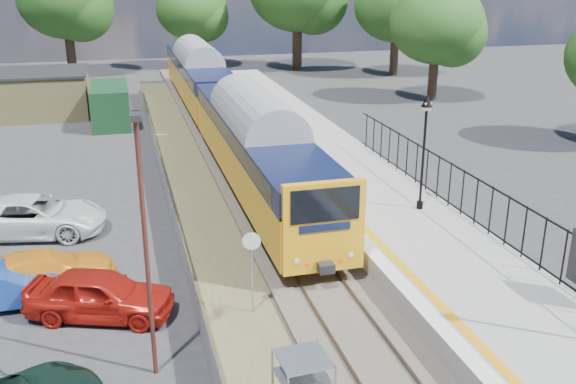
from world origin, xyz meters
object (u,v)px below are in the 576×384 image
object	(u,v)px
victorian_lamp_north	(425,125)
car_red	(100,294)
speed_sign	(252,260)
carpark_lamp	(145,234)
train	(220,100)
car_white	(33,216)
car_yellow	(44,271)

from	to	relation	value
victorian_lamp_north	car_red	size ratio (longest dim) A/B	1.05
speed_sign	carpark_lamp	distance (m)	4.34
train	car_white	world-z (taller)	train
speed_sign	car_white	xyz separation A→B (m)	(-7.02, 8.25, -1.06)
victorian_lamp_north	car_white	world-z (taller)	victorian_lamp_north
train	car_white	xyz separation A→B (m)	(-9.52, -13.00, -1.57)
victorian_lamp_north	train	bearing A→B (deg)	107.89
car_red	car_white	distance (m)	7.65
speed_sign	train	bearing A→B (deg)	96.65
car_yellow	car_red	bearing A→B (deg)	-155.98
train	carpark_lamp	xyz separation A→B (m)	(-5.56, -23.50, 1.59)
car_red	car_yellow	bearing A→B (deg)	57.79
carpark_lamp	car_red	world-z (taller)	carpark_lamp
train	car_yellow	size ratio (longest dim) A/B	9.01
speed_sign	carpark_lamp	size ratio (longest dim) A/B	0.39
victorian_lamp_north	train	distance (m)	17.37
carpark_lamp	train	bearing A→B (deg)	76.70
victorian_lamp_north	car_white	size ratio (longest dim) A/B	0.83
car_white	car_yellow	bearing A→B (deg)	-159.61
train	car_yellow	bearing A→B (deg)	-115.91
speed_sign	car_yellow	bearing A→B (deg)	165.12
speed_sign	car_red	world-z (taller)	speed_sign
victorian_lamp_north	car_yellow	size ratio (longest dim) A/B	1.02
car_red	car_white	bearing A→B (deg)	39.74
train	car_red	size ratio (longest dim) A/B	9.32
victorian_lamp_north	speed_sign	bearing A→B (deg)	-148.26
car_yellow	car_white	size ratio (longest dim) A/B	0.82
car_white	carpark_lamp	bearing A→B (deg)	-148.33
speed_sign	car_white	bearing A→B (deg)	143.74
car_red	carpark_lamp	bearing A→B (deg)	-137.29
carpark_lamp	car_white	world-z (taller)	carpark_lamp
carpark_lamp	car_yellow	size ratio (longest dim) A/B	1.52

